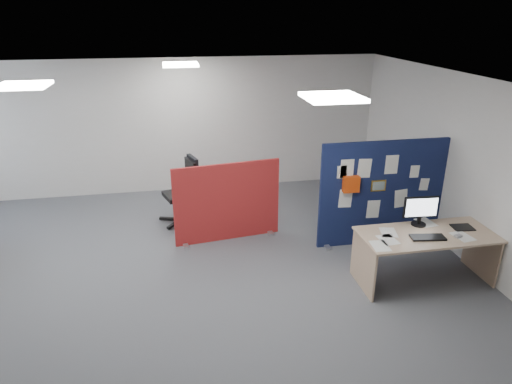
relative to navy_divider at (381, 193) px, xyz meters
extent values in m
plane|color=#53555A|center=(-3.46, -0.51, -0.86)|extent=(9.00, 9.00, 0.00)
cube|color=white|center=(-3.46, -0.51, 1.84)|extent=(9.00, 7.00, 0.02)
cube|color=silver|center=(-3.46, 2.99, 0.49)|extent=(9.00, 0.02, 2.70)
cube|color=silver|center=(1.04, -0.51, 0.49)|extent=(0.02, 7.00, 2.70)
cube|color=white|center=(-1.46, -1.51, 1.81)|extent=(0.60, 0.60, 0.04)
cube|color=white|center=(-4.96, -0.01, 1.81)|extent=(0.60, 0.60, 0.04)
cube|color=white|center=(-2.96, 1.99, 1.81)|extent=(0.60, 0.60, 0.04)
cube|color=#0F1837|center=(0.02, 0.00, 0.00)|extent=(2.07, 0.06, 1.71)
cube|color=#A8A7AD|center=(-0.87, 0.00, -0.84)|extent=(0.08, 0.30, 0.04)
cube|color=#A8A7AD|center=(0.90, 0.00, -0.84)|extent=(0.08, 0.30, 0.04)
cube|color=white|center=(-0.70, -0.03, 0.41)|extent=(0.15, 0.01, 0.20)
cube|color=white|center=(-0.34, -0.03, 0.45)|extent=(0.21, 0.01, 0.30)
cube|color=white|center=(0.10, -0.03, 0.48)|extent=(0.21, 0.01, 0.30)
cube|color=white|center=(0.50, -0.03, 0.34)|extent=(0.15, 0.01, 0.20)
cube|color=white|center=(-0.61, -0.03, -0.03)|extent=(0.21, 0.01, 0.30)
cube|color=white|center=(0.33, -0.03, -0.10)|extent=(0.21, 0.01, 0.30)
cube|color=white|center=(0.70, -0.03, 0.11)|extent=(0.15, 0.01, 0.20)
cube|color=white|center=(-0.13, -0.03, -0.25)|extent=(0.21, 0.01, 0.30)
cube|color=white|center=(-0.62, -0.03, 0.45)|extent=(0.21, 0.01, 0.30)
cube|color=gold|center=(-0.08, -0.03, 0.14)|extent=(0.24, 0.01, 0.18)
cube|color=#DE420E|center=(-0.55, -0.08, 0.22)|extent=(0.25, 0.10, 0.25)
cube|color=tan|center=(0.12, -1.20, -0.14)|extent=(1.83, 0.82, 0.03)
cube|color=tan|center=(-0.77, -1.20, -0.51)|extent=(0.03, 0.75, 0.70)
cube|color=tan|center=(1.01, -1.20, -0.51)|extent=(0.03, 0.75, 0.70)
cube|color=tan|center=(0.12, -0.82, -0.31)|extent=(1.65, 0.02, 0.30)
cylinder|color=black|center=(0.14, -0.92, -0.12)|extent=(0.20, 0.20, 0.02)
cube|color=black|center=(0.14, -0.92, -0.06)|extent=(0.04, 0.03, 0.10)
cube|color=black|center=(0.14, -0.92, 0.15)|extent=(0.49, 0.07, 0.30)
cube|color=white|center=(0.14, -0.94, 0.15)|extent=(0.45, 0.04, 0.26)
cube|color=black|center=(0.05, -1.32, -0.11)|extent=(0.47, 0.24, 0.02)
cube|color=#A8A7AD|center=(0.47, -1.37, -0.11)|extent=(0.11, 0.08, 0.03)
cube|color=black|center=(0.69, -1.13, -0.12)|extent=(0.30, 0.25, 0.01)
cube|color=#AB162C|center=(-2.38, 0.55, -0.20)|extent=(1.74, 0.28, 1.31)
cube|color=#A8A7AD|center=(-3.11, 0.55, -0.84)|extent=(0.08, 0.30, 0.04)
cube|color=#A8A7AD|center=(-1.66, 0.55, -0.84)|extent=(0.08, 0.30, 0.04)
cube|color=black|center=(-2.91, 1.43, -0.81)|extent=(0.32, 0.15, 0.04)
cube|color=black|center=(-3.13, 1.59, -0.81)|extent=(0.06, 0.32, 0.04)
cube|color=black|center=(-3.36, 1.43, -0.81)|extent=(0.32, 0.15, 0.04)
cube|color=black|center=(-3.27, 1.17, -0.81)|extent=(0.23, 0.29, 0.04)
cube|color=black|center=(-3.00, 1.16, -0.81)|extent=(0.23, 0.29, 0.04)
cylinder|color=#A8A7AD|center=(-3.13, 1.36, -0.59)|extent=(0.06, 0.06, 0.45)
cube|color=black|center=(-3.13, 1.36, -0.34)|extent=(0.62, 0.62, 0.08)
cube|color=black|center=(-2.91, 1.43, 0.00)|extent=(0.19, 0.45, 0.54)
cube|color=black|center=(-2.87, 1.44, 0.16)|extent=(0.19, 0.41, 0.32)
cube|color=white|center=(-0.49, -1.26, -0.12)|extent=(0.24, 0.32, 0.00)
cube|color=white|center=(-0.38, -1.07, -0.12)|extent=(0.27, 0.34, 0.00)
cube|color=white|center=(0.54, -1.36, -0.12)|extent=(0.25, 0.33, 0.00)
cube|color=white|center=(-0.66, -1.40, -0.12)|extent=(0.24, 0.32, 0.00)
cube|color=white|center=(0.28, -0.87, -0.12)|extent=(0.24, 0.32, 0.00)
camera|label=1|loc=(-3.18, -6.18, 2.68)|focal=32.00mm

